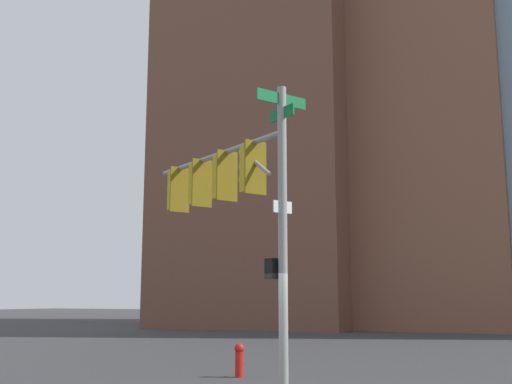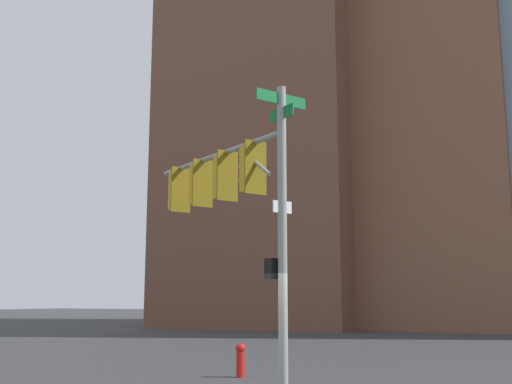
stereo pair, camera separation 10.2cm
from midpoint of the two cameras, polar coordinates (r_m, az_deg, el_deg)
The scene contains 3 objects.
signal_pole_assembly at distance 14.00m, azimuth -2.95°, elevation 0.09°, with size 3.06×4.84×6.27m.
fire_hydrant at distance 16.82m, azimuth -1.72°, elevation -15.07°, with size 0.34×0.26×0.87m.
building_brick_midblock at distance 51.86m, azimuth 12.41°, elevation 7.24°, with size 17.64×17.21×34.08m, color brown.
Camera 1 is at (-11.05, -4.94, 2.00)m, focal length 43.53 mm.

